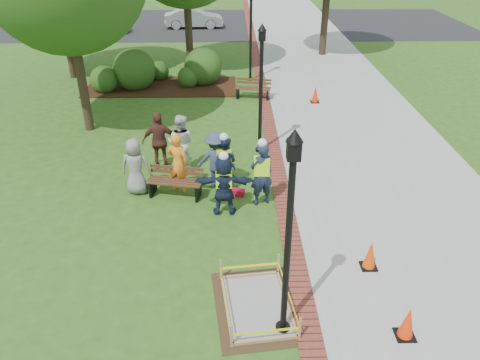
{
  "coord_description": "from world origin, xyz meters",
  "views": [
    {
      "loc": [
        0.28,
        -9.52,
        7.06
      ],
      "look_at": [
        0.5,
        1.2,
        1.0
      ],
      "focal_mm": 35.0,
      "sensor_mm": 36.0,
      "label": 1
    }
  ],
  "objects_px": {
    "wet_concrete_pad": "(257,298)",
    "bench_near": "(175,188)",
    "lamp_near": "(289,225)",
    "hivis_worker_b": "(262,172)",
    "hivis_worker_a": "(224,183)",
    "cone_front": "(407,323)",
    "hivis_worker_c": "(224,162)"
  },
  "relations": [
    {
      "from": "hivis_worker_b",
      "to": "hivis_worker_c",
      "type": "distance_m",
      "value": 1.33
    },
    {
      "from": "lamp_near",
      "to": "hivis_worker_b",
      "type": "bearing_deg",
      "value": 91.91
    },
    {
      "from": "lamp_near",
      "to": "hivis_worker_c",
      "type": "relative_size",
      "value": 2.39
    },
    {
      "from": "hivis_worker_a",
      "to": "hivis_worker_b",
      "type": "xyz_separation_m",
      "value": [
        1.02,
        0.46,
        0.06
      ]
    },
    {
      "from": "hivis_worker_c",
      "to": "lamp_near",
      "type": "bearing_deg",
      "value": -77.87
    },
    {
      "from": "bench_near",
      "to": "hivis_worker_a",
      "type": "relative_size",
      "value": 0.88
    },
    {
      "from": "hivis_worker_a",
      "to": "hivis_worker_c",
      "type": "height_order",
      "value": "hivis_worker_a"
    },
    {
      "from": "cone_front",
      "to": "hivis_worker_c",
      "type": "xyz_separation_m",
      "value": [
        -3.51,
        5.72,
        0.53
      ]
    },
    {
      "from": "hivis_worker_c",
      "to": "wet_concrete_pad",
      "type": "bearing_deg",
      "value": -81.75
    },
    {
      "from": "cone_front",
      "to": "lamp_near",
      "type": "bearing_deg",
      "value": 174.45
    },
    {
      "from": "hivis_worker_b",
      "to": "hivis_worker_c",
      "type": "bearing_deg",
      "value": 140.36
    },
    {
      "from": "lamp_near",
      "to": "hivis_worker_a",
      "type": "bearing_deg",
      "value": 105.67
    },
    {
      "from": "wet_concrete_pad",
      "to": "lamp_near",
      "type": "xyz_separation_m",
      "value": [
        0.47,
        -0.62,
        2.25
      ]
    },
    {
      "from": "cone_front",
      "to": "hivis_worker_c",
      "type": "height_order",
      "value": "hivis_worker_c"
    },
    {
      "from": "wet_concrete_pad",
      "to": "hivis_worker_a",
      "type": "relative_size",
      "value": 1.35
    },
    {
      "from": "hivis_worker_a",
      "to": "hivis_worker_c",
      "type": "bearing_deg",
      "value": 90.35
    },
    {
      "from": "bench_near",
      "to": "cone_front",
      "type": "relative_size",
      "value": 2.21
    },
    {
      "from": "hivis_worker_b",
      "to": "cone_front",
      "type": "bearing_deg",
      "value": -62.97
    },
    {
      "from": "lamp_near",
      "to": "hivis_worker_c",
      "type": "distance_m",
      "value": 5.84
    },
    {
      "from": "bench_near",
      "to": "hivis_worker_b",
      "type": "bearing_deg",
      "value": -10.23
    },
    {
      "from": "cone_front",
      "to": "hivis_worker_a",
      "type": "distance_m",
      "value": 5.65
    },
    {
      "from": "wet_concrete_pad",
      "to": "bench_near",
      "type": "relative_size",
      "value": 1.52
    },
    {
      "from": "hivis_worker_a",
      "to": "hivis_worker_b",
      "type": "height_order",
      "value": "hivis_worker_b"
    },
    {
      "from": "wet_concrete_pad",
      "to": "hivis_worker_a",
      "type": "xyz_separation_m",
      "value": [
        -0.7,
        3.56,
        0.68
      ]
    },
    {
      "from": "wet_concrete_pad",
      "to": "lamp_near",
      "type": "distance_m",
      "value": 2.38
    },
    {
      "from": "wet_concrete_pad",
      "to": "bench_near",
      "type": "height_order",
      "value": "bench_near"
    },
    {
      "from": "lamp_near",
      "to": "hivis_worker_b",
      "type": "relative_size",
      "value": 2.14
    },
    {
      "from": "hivis_worker_b",
      "to": "hivis_worker_a",
      "type": "bearing_deg",
      "value": -155.44
    },
    {
      "from": "hivis_worker_b",
      "to": "wet_concrete_pad",
      "type": "bearing_deg",
      "value": -94.53
    },
    {
      "from": "hivis_worker_b",
      "to": "hivis_worker_c",
      "type": "height_order",
      "value": "hivis_worker_b"
    },
    {
      "from": "cone_front",
      "to": "hivis_worker_a",
      "type": "relative_size",
      "value": 0.4
    },
    {
      "from": "cone_front",
      "to": "hivis_worker_c",
      "type": "relative_size",
      "value": 0.41
    }
  ]
}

